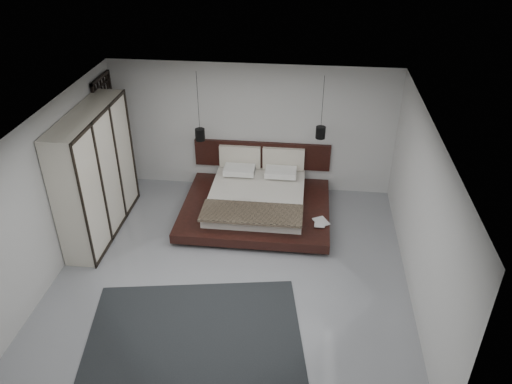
# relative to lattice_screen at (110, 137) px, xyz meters

# --- Properties ---
(floor) EXTENTS (6.00, 6.00, 0.00)m
(floor) POSITION_rel_lattice_screen_xyz_m (2.95, -2.45, -1.30)
(floor) COLOR gray
(floor) RESTS_ON ground
(ceiling) EXTENTS (6.00, 6.00, 0.00)m
(ceiling) POSITION_rel_lattice_screen_xyz_m (2.95, -2.45, 1.50)
(ceiling) COLOR white
(ceiling) RESTS_ON wall_back
(wall_back) EXTENTS (6.00, 0.00, 6.00)m
(wall_back) POSITION_rel_lattice_screen_xyz_m (2.95, 0.55, 0.10)
(wall_back) COLOR #BABAB8
(wall_back) RESTS_ON floor
(wall_front) EXTENTS (6.00, 0.00, 6.00)m
(wall_front) POSITION_rel_lattice_screen_xyz_m (2.95, -5.45, 0.10)
(wall_front) COLOR #BABAB8
(wall_front) RESTS_ON floor
(wall_left) EXTENTS (0.00, 6.00, 6.00)m
(wall_left) POSITION_rel_lattice_screen_xyz_m (-0.05, -2.45, 0.10)
(wall_left) COLOR #BABAB8
(wall_left) RESTS_ON floor
(wall_right) EXTENTS (0.00, 6.00, 6.00)m
(wall_right) POSITION_rel_lattice_screen_xyz_m (5.95, -2.45, 0.10)
(wall_right) COLOR #BABAB8
(wall_right) RESTS_ON floor
(lattice_screen) EXTENTS (0.05, 0.90, 2.60)m
(lattice_screen) POSITION_rel_lattice_screen_xyz_m (0.00, 0.00, 0.00)
(lattice_screen) COLOR black
(lattice_screen) RESTS_ON floor
(bed) EXTENTS (2.94, 2.46, 1.10)m
(bed) POSITION_rel_lattice_screen_xyz_m (3.16, -0.55, -1.00)
(bed) COLOR black
(bed) RESTS_ON floor
(book_lower) EXTENTS (0.36, 0.39, 0.03)m
(book_lower) POSITION_rel_lattice_screen_xyz_m (4.37, -1.23, -1.01)
(book_lower) COLOR #99724C
(book_lower) RESTS_ON bed
(book_upper) EXTENTS (0.22, 0.29, 0.02)m
(book_upper) POSITION_rel_lattice_screen_xyz_m (4.35, -1.26, -0.99)
(book_upper) COLOR #99724C
(book_upper) RESTS_ON book_lower
(pendant_left) EXTENTS (0.20, 0.20, 1.44)m
(pendant_left) POSITION_rel_lattice_screen_xyz_m (1.95, -0.07, 0.19)
(pendant_left) COLOR black
(pendant_left) RESTS_ON ceiling
(pendant_right) EXTENTS (0.19, 0.19, 1.26)m
(pendant_right) POSITION_rel_lattice_screen_xyz_m (4.37, -0.07, 0.36)
(pendant_right) COLOR black
(pendant_right) RESTS_ON ceiling
(wardrobe) EXTENTS (0.58, 2.48, 2.43)m
(wardrobe) POSITION_rel_lattice_screen_xyz_m (0.25, -1.42, -0.09)
(wardrobe) COLOR beige
(wardrobe) RESTS_ON floor
(rug) EXTENTS (3.50, 2.76, 0.01)m
(rug) POSITION_rel_lattice_screen_xyz_m (2.61, -3.99, -1.29)
(rug) COLOR black
(rug) RESTS_ON floor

